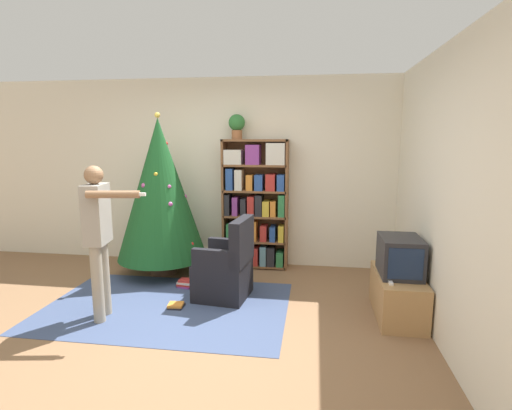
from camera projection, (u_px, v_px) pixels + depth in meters
ground_plane at (186, 330)px, 3.76m from camera, size 14.00×14.00×0.00m
wall_back at (231, 173)px, 5.64m from camera, size 8.00×0.10×2.60m
wall_right at (457, 199)px, 3.21m from camera, size 0.10×8.00×2.60m
area_rug at (167, 306)px, 4.28m from camera, size 2.57×1.70×0.01m
bookshelf at (256, 204)px, 5.45m from camera, size 0.89×0.28×1.77m
tv_stand at (398, 295)px, 4.02m from camera, size 0.43×0.89×0.44m
television at (400, 256)px, 3.95m from camera, size 0.39×0.52×0.38m
game_remote at (390, 282)px, 3.74m from camera, size 0.04×0.12×0.02m
christmas_tree at (160, 190)px, 5.16m from camera, size 1.16×1.16×2.10m
armchair at (226, 270)px, 4.48m from camera, size 0.63×0.62×0.92m
standing_person at (98, 230)px, 3.87m from camera, size 0.68×0.46×1.53m
potted_plant at (237, 125)px, 5.31m from camera, size 0.22×0.22×0.33m
book_pile_near_tree at (186, 283)px, 4.84m from camera, size 0.20×0.19×0.09m
book_pile_by_chair at (176, 306)px, 4.24m from camera, size 0.17×0.17×0.05m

